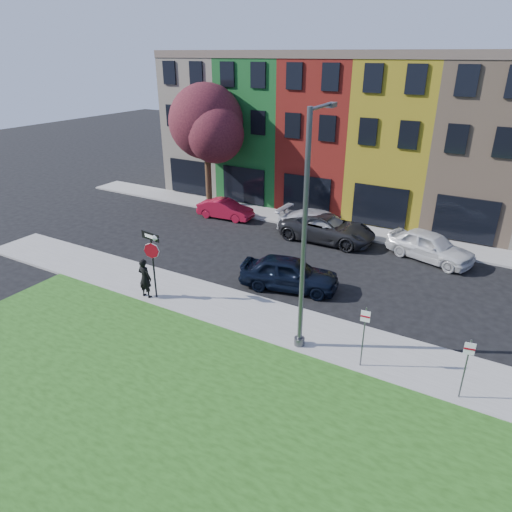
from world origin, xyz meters
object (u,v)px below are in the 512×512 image
Objects in this scene: street_lamp at (306,236)px; man at (145,278)px; stop_sign at (152,252)px; sedan_near at (289,273)px.

man is at bearing 178.50° from street_lamp.
stop_sign is 0.36× the size of street_lamp.
man is at bearing -150.02° from stop_sign.
stop_sign is at bearing 177.19° from street_lamp.
stop_sign is 6.43m from sedan_near.
stop_sign is 1.69× the size of man.
street_lamp reaches higher than sedan_near.
stop_sign is 1.38m from man.
man is 0.38× the size of sedan_near.
sedan_near is at bearing -141.64° from man.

